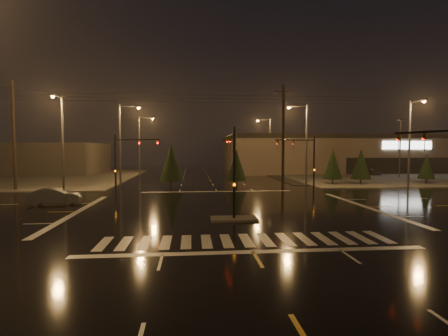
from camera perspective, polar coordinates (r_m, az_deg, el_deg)
The scene contains 28 objects.
ground at distance 26.67m, azimuth 0.60°, elevation -6.75°, with size 140.00×140.00×0.00m, color black.
sidewalk_ne at distance 65.13m, azimuth 24.83°, elevation -1.10°, with size 36.00×36.00×0.12m, color #484640.
sidewalk_nw at distance 62.57m, azimuth -31.19°, elevation -1.43°, with size 36.00×36.00×0.12m, color #484640.
median_island at distance 22.75m, azimuth 1.66°, elevation -8.30°, with size 3.00×1.60×0.15m, color #484640.
crosswalk at distance 17.94m, azimuth 3.65°, elevation -11.67°, with size 15.00×2.60×0.01m, color beige.
stop_bar_near at distance 16.05m, azimuth 4.79°, elevation -13.49°, with size 16.00×0.50×0.01m, color beige.
stop_bar_far at distance 37.51m, azimuth -1.15°, elevation -3.85°, with size 16.00×0.50×0.01m, color beige.
parking_lot at distance 66.14m, azimuth 29.45°, elevation -1.18°, with size 50.00×24.00×0.08m, color black.
retail_building at distance 81.39m, azimuth 22.28°, elevation 2.42°, with size 60.20×28.30×7.20m.
commercial_block at distance 75.41m, azimuth -30.70°, elevation 1.38°, with size 30.00×18.00×5.60m, color #443F3B.
signal_mast_median at distance 23.23m, azimuth 1.39°, elevation 1.08°, with size 0.25×4.59×6.00m.
signal_mast_ne at distance 38.28m, azimuth 13.28°, elevation 1.89°, with size 4.84×1.86×6.00m.
signal_mast_nw at distance 36.90m, azimuth -15.93°, elevation 1.81°, with size 4.84×1.86×6.00m.
streetlight_1 at distance 44.95m, azimuth -16.25°, elevation 4.59°, with size 2.77×0.32×10.00m.
streetlight_2 at distance 60.73m, azimuth -13.39°, elevation 4.24°, with size 2.77×0.32×10.00m.
streetlight_3 at distance 44.38m, azimuth 12.96°, elevation 4.66°, with size 2.77×0.32×10.00m.
streetlight_4 at distance 63.68m, azimuth 7.29°, elevation 4.25°, with size 2.77×0.32×10.00m.
streetlight_5 at distance 39.62m, azimuth -25.01°, elevation 4.63°, with size 0.32×2.77×10.00m.
streetlight_6 at distance 44.78m, azimuth 28.26°, elevation 4.35°, with size 0.32×2.77×10.00m.
utility_pole_0 at distance 44.54m, azimuth -31.10°, elevation 4.70°, with size 2.20×0.32×12.00m.
utility_pole_1 at distance 41.56m, azimuth 9.65°, elevation 5.25°, with size 2.20×0.32×12.00m.
conifer_0 at distance 47.14m, azimuth 17.32°, elevation 0.62°, with size 2.44×2.44×4.51m.
conifer_1 at distance 48.25m, azimuth 21.45°, elevation 0.65°, with size 2.50×2.50×4.60m.
conifer_2 at distance 52.06m, azimuth 30.16°, elevation 0.23°, with size 2.06×2.06×3.92m.
conifer_3 at distance 42.30m, azimuth -8.64°, elevation 0.87°, with size 2.84×2.84×5.13m.
conifer_4 at distance 42.48m, azimuth 2.05°, elevation 0.48°, with size 2.43×2.43×4.50m.
car_parked at distance 64.76m, azimuth 22.72°, elevation -0.54°, with size 1.57×3.91×1.33m, color black.
car_crossing at distance 32.07m, azimuth -25.97°, elevation -4.15°, with size 1.45×4.16×1.37m, color slate.
Camera 1 is at (-2.73, -26.13, 4.61)m, focal length 28.00 mm.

